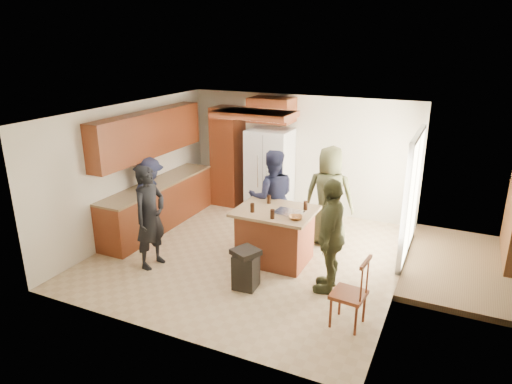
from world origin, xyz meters
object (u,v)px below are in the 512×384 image
at_px(person_front_left, 150,217).
at_px(kitchen_island, 275,235).
at_px(person_behind_left, 272,197).
at_px(person_counter, 150,196).
at_px(person_side_right, 331,236).
at_px(person_behind_right, 329,196).
at_px(refrigerator, 270,171).
at_px(trash_bin, 246,268).
at_px(spindle_chair, 350,295).

bearing_deg(person_front_left, kitchen_island, -54.34).
height_order(person_behind_left, kitchen_island, person_behind_left).
height_order(person_counter, kitchen_island, person_counter).
bearing_deg(person_side_right, person_behind_right, -168.68).
bearing_deg(refrigerator, person_side_right, -51.34).
distance_m(person_counter, trash_bin, 2.80).
bearing_deg(refrigerator, trash_bin, -72.85).
bearing_deg(spindle_chair, person_counter, 161.97).
bearing_deg(person_counter, kitchen_island, -87.20).
bearing_deg(spindle_chair, trash_bin, 169.90).
xyz_separation_m(person_behind_left, person_side_right, (1.44, -1.18, -0.01)).
relative_size(person_counter, kitchen_island, 1.18).
relative_size(person_behind_right, refrigerator, 1.01).
bearing_deg(person_side_right, spindle_chair, 27.00).
distance_m(refrigerator, spindle_chair, 4.34).
bearing_deg(refrigerator, person_counter, -127.59).
xyz_separation_m(person_side_right, trash_bin, (-1.15, -0.49, -0.55)).
height_order(person_behind_left, person_side_right, person_behind_left).
height_order(person_behind_right, refrigerator, person_behind_right).
relative_size(person_side_right, kitchen_island, 1.36).
distance_m(person_behind_left, person_counter, 2.34).
bearing_deg(refrigerator, person_behind_left, -65.12).
xyz_separation_m(person_behind_right, kitchen_island, (-0.59, -1.08, -0.44)).
distance_m(person_behind_left, kitchen_island, 0.85).
distance_m(person_behind_left, person_side_right, 1.86).
height_order(refrigerator, spindle_chair, refrigerator).
bearing_deg(spindle_chair, person_front_left, 175.06).
height_order(person_side_right, refrigerator, refrigerator).
xyz_separation_m(refrigerator, trash_bin, (0.97, -3.13, -0.58)).
bearing_deg(spindle_chair, person_behind_right, 112.87).
bearing_deg(refrigerator, kitchen_island, -64.34).
bearing_deg(trash_bin, person_behind_left, 99.74).
height_order(person_front_left, person_side_right, person_side_right).
xyz_separation_m(person_behind_left, trash_bin, (0.29, -1.66, -0.56)).
bearing_deg(person_counter, trash_bin, -108.29).
bearing_deg(kitchen_island, person_front_left, -150.81).
distance_m(person_front_left, person_counter, 1.36).
xyz_separation_m(person_front_left, person_side_right, (2.87, 0.49, 0.01)).
xyz_separation_m(person_behind_left, kitchen_island, (0.35, -0.67, -0.40)).
bearing_deg(person_behind_left, person_front_left, 21.89).
bearing_deg(trash_bin, kitchen_island, 86.53).
relative_size(person_behind_right, person_counter, 1.21).
distance_m(person_side_right, person_counter, 3.75).
distance_m(person_side_right, refrigerator, 3.39).
bearing_deg(kitchen_island, person_counter, 178.24).
height_order(person_behind_right, person_counter, person_behind_right).
height_order(person_front_left, person_behind_right, person_behind_right).
xyz_separation_m(kitchen_island, spindle_chair, (1.60, -1.29, -0.02)).
bearing_deg(person_behind_right, kitchen_island, 55.24).
relative_size(person_behind_right, spindle_chair, 1.84).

